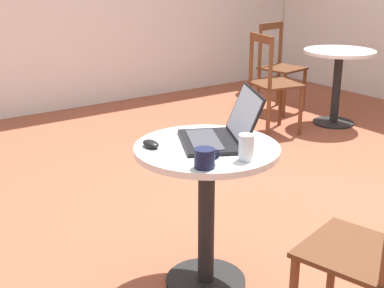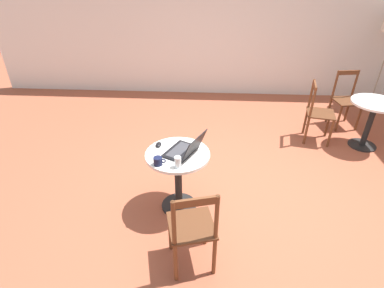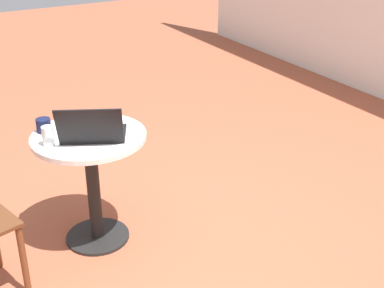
# 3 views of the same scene
# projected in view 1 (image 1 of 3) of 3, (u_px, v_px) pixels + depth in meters

# --- Properties ---
(ground_plane) EXTENTS (16.00, 16.00, 0.00)m
(ground_plane) POSITION_uv_depth(u_px,v_px,m) (265.00, 225.00, 3.23)
(ground_plane) COLOR #9E5138
(cafe_table_near) EXTENTS (0.67, 0.67, 0.72)m
(cafe_table_near) POSITION_uv_depth(u_px,v_px,m) (207.00, 185.00, 2.48)
(cafe_table_near) COLOR black
(cafe_table_near) RESTS_ON ground_plane
(cafe_table_mid) EXTENTS (0.67, 0.67, 0.72)m
(cafe_table_mid) POSITION_uv_depth(u_px,v_px,m) (338.00, 70.00, 5.06)
(cafe_table_mid) COLOR black
(cafe_table_mid) RESTS_ON ground_plane
(chair_near_front) EXTENTS (0.47, 0.47, 0.91)m
(chair_near_front) POSITION_uv_depth(u_px,v_px,m) (368.00, 256.00, 2.02)
(chair_near_front) COLOR brown
(chair_near_front) RESTS_ON ground_plane
(chair_mid_back) EXTENTS (0.44, 0.44, 0.91)m
(chair_mid_back) POSITION_uv_depth(u_px,v_px,m) (279.00, 68.00, 5.55)
(chair_mid_back) COLOR brown
(chair_mid_back) RESTS_ON ground_plane
(chair_mid_left) EXTENTS (0.46, 0.46, 0.91)m
(chair_mid_left) POSITION_uv_depth(u_px,v_px,m) (272.00, 85.00, 4.81)
(chair_mid_left) COLOR brown
(chair_mid_left) RESTS_ON ground_plane
(laptop) EXTENTS (0.46, 0.47, 0.24)m
(laptop) POSITION_uv_depth(u_px,v_px,m) (220.00, 132.00, 2.45)
(laptop) COLOR black
(laptop) RESTS_ON cafe_table_near
(mouse) EXTENTS (0.06, 0.10, 0.03)m
(mouse) POSITION_uv_depth(u_px,v_px,m) (151.00, 144.00, 2.40)
(mouse) COLOR black
(mouse) RESTS_ON cafe_table_near
(mug) EXTENTS (0.12, 0.08, 0.08)m
(mug) POSITION_uv_depth(u_px,v_px,m) (205.00, 158.00, 2.16)
(mug) COLOR #141938
(mug) RESTS_ON cafe_table_near
(drinking_glass) EXTENTS (0.07, 0.07, 0.11)m
(drinking_glass) POSITION_uv_depth(u_px,v_px,m) (246.00, 147.00, 2.23)
(drinking_glass) COLOR silver
(drinking_glass) RESTS_ON cafe_table_near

